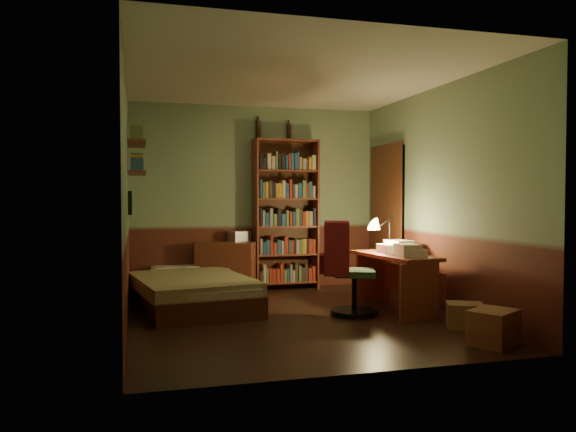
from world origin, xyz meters
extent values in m
cube|color=black|center=(0.00, 0.00, -0.01)|extent=(3.50, 4.00, 0.02)
cube|color=silver|center=(0.00, 0.00, 2.61)|extent=(3.50, 4.00, 0.02)
cube|color=gray|center=(0.00, 2.01, 1.30)|extent=(3.50, 0.02, 2.60)
cube|color=gray|center=(-1.76, 0.00, 1.30)|extent=(0.02, 4.00, 2.60)
cube|color=gray|center=(1.76, 0.00, 1.30)|extent=(0.02, 4.00, 2.60)
cube|color=gray|center=(0.00, -2.01, 1.30)|extent=(3.50, 0.02, 2.60)
cube|color=black|center=(1.72, 1.30, 1.00)|extent=(0.06, 0.90, 2.00)
cube|color=#402011|center=(1.69, 1.30, 1.00)|extent=(0.02, 0.98, 2.08)
cube|color=olive|center=(-1.03, 0.97, 0.32)|extent=(1.42, 2.30, 0.64)
cube|color=brown|center=(-0.47, 1.76, 0.35)|extent=(0.87, 0.66, 0.69)
cube|color=#B2B2B7|center=(-0.26, 1.89, 0.76)|extent=(0.32, 0.29, 0.14)
cube|color=brown|center=(0.40, 1.85, 1.06)|extent=(0.93, 0.34, 2.13)
cylinder|color=black|center=(0.02, 1.96, 2.26)|extent=(0.09, 0.09, 0.27)
cylinder|color=black|center=(0.48, 1.96, 2.24)|extent=(0.07, 0.07, 0.23)
cube|color=brown|center=(1.23, 0.07, 0.33)|extent=(0.67, 1.28, 0.66)
cube|color=silver|center=(1.45, 0.40, 0.72)|extent=(0.29, 0.36, 0.13)
cone|color=black|center=(1.35, 0.45, 0.94)|extent=(0.19, 0.19, 0.58)
cube|color=#2B4E32|center=(0.69, -0.04, 0.45)|extent=(0.56, 0.52, 0.90)
cube|color=maroon|center=(0.46, -0.08, 1.19)|extent=(0.39, 0.55, 0.58)
cube|color=brown|center=(-1.64, 1.10, 1.60)|extent=(0.20, 0.90, 0.03)
cube|color=brown|center=(-1.64, 1.10, 1.95)|extent=(0.20, 0.90, 0.03)
cube|color=black|center=(-1.72, 0.60, 1.25)|extent=(0.04, 0.32, 0.26)
cube|color=#896242|center=(1.40, -1.55, 0.16)|extent=(0.53, 0.50, 0.31)
cube|color=#896242|center=(1.53, -0.91, 0.12)|extent=(0.44, 0.42, 0.25)
camera|label=1|loc=(-1.66, -5.85, 1.32)|focal=35.00mm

